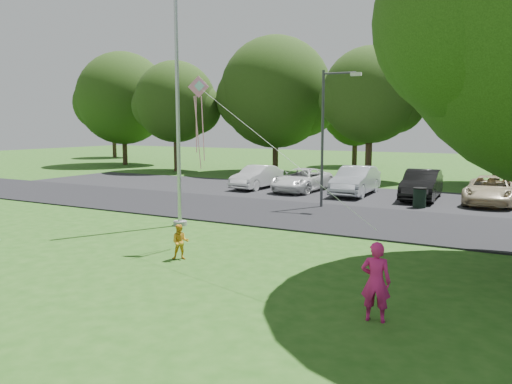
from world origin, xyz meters
The scene contains 12 objects.
ground centered at (0.00, 0.00, 0.00)m, with size 120.00×120.00×0.00m, color #235215.
park_road centered at (0.00, 9.00, 0.03)m, with size 60.00×6.00×0.06m, color black.
parking_strip centered at (0.00, 15.50, 0.03)m, with size 42.00×7.00×0.06m, color black.
flagpole centered at (-3.50, 5.00, 4.17)m, with size 0.50×0.50×10.00m.
street_lamp centered at (-0.12, 11.24, 3.62)m, with size 1.70×0.36×6.03m.
trash_can centered at (3.56, 13.00, 0.47)m, with size 0.59×0.59×0.94m.
tree_row centered at (1.59, 24.23, 5.71)m, with size 64.35×11.94×10.88m.
horizon_trees centered at (4.06, 33.88, 4.30)m, with size 77.46×7.20×7.02m.
parked_cars centered at (0.53, 15.63, 0.74)m, with size 14.07×4.64×1.49m.
woman centered at (5.27, -0.56, 0.77)m, with size 0.56×0.37×1.53m, color #C81A6C.
child_yellow centered at (-0.61, 1.20, 0.49)m, with size 0.48×0.37×0.98m, color gold.
kite centered at (-0.80, 2.60, 4.30)m, with size 6.53×3.52×3.37m.
Camera 1 is at (7.60, -9.55, 3.67)m, focal length 35.00 mm.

